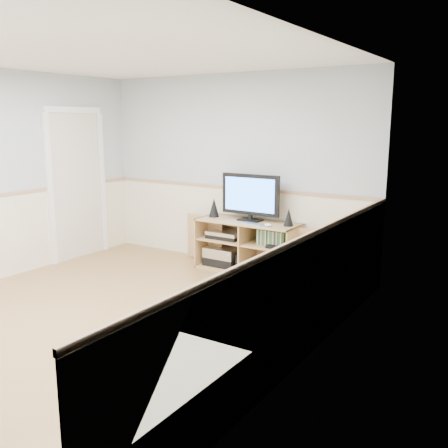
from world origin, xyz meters
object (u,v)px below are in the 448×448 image
Objects in this scene: monitor at (250,196)px; keyboard at (253,224)px; game_consoles at (271,270)px; media_cabinet at (250,245)px.

monitor is 0.40m from keyboard.
monitor is 2.93× the size of keyboard.
monitor reaches higher than keyboard.
keyboard reaches higher than game_consoles.
monitor is (0.00, -0.01, 0.64)m from media_cabinet.
keyboard is at bearing -51.41° from monitor.
keyboard is at bearing -146.64° from game_consoles.
monitor is 1.76× the size of game_consoles.
keyboard is 0.60× the size of game_consoles.
monitor is at bearing 133.10° from keyboard.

